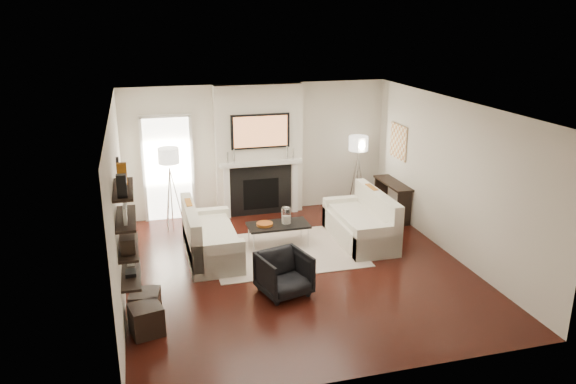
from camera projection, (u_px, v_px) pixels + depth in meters
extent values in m
plane|color=#34100B|center=(297.00, 268.00, 9.31)|extent=(6.00, 6.00, 0.00)
plane|color=white|center=(298.00, 106.00, 8.49)|extent=(6.00, 6.00, 0.00)
plane|color=silver|center=(258.00, 149.00, 11.66)|extent=(5.50, 0.00, 5.50)
plane|color=silver|center=(374.00, 271.00, 6.14)|extent=(5.50, 0.00, 5.50)
plane|color=silver|center=(118.00, 206.00, 8.21)|extent=(0.00, 6.00, 6.00)
plane|color=silver|center=(452.00, 178.00, 9.59)|extent=(0.00, 6.00, 6.00)
cube|color=silver|center=(259.00, 150.00, 11.54)|extent=(1.80, 0.25, 2.70)
cube|color=black|center=(261.00, 191.00, 11.67)|extent=(1.30, 0.02, 1.04)
cube|color=black|center=(261.00, 194.00, 11.69)|extent=(0.75, 0.02, 0.65)
cube|color=white|center=(227.00, 192.00, 11.46)|extent=(0.12, 0.08, 1.10)
cube|color=white|center=(295.00, 187.00, 11.82)|extent=(0.12, 0.08, 1.10)
cube|color=white|center=(261.00, 163.00, 11.44)|extent=(1.70, 0.18, 0.07)
cube|color=black|center=(260.00, 131.00, 11.27)|extent=(1.20, 0.06, 0.70)
cube|color=#BF723F|center=(261.00, 132.00, 11.24)|extent=(1.10, 0.00, 0.62)
cylinder|color=silver|center=(234.00, 156.00, 11.26)|extent=(0.04, 0.04, 0.30)
cylinder|color=silver|center=(228.00, 158.00, 11.24)|extent=(0.04, 0.04, 0.24)
cylinder|color=silver|center=(287.00, 153.00, 11.53)|extent=(0.04, 0.04, 0.30)
cylinder|color=silver|center=(293.00, 154.00, 11.58)|extent=(0.04, 0.04, 0.24)
cube|color=white|center=(168.00, 169.00, 11.27)|extent=(0.90, 0.02, 2.10)
cube|color=white|center=(144.00, 171.00, 11.13)|extent=(0.06, 0.06, 2.16)
cube|color=white|center=(192.00, 168.00, 11.37)|extent=(0.06, 0.06, 2.16)
cube|color=white|center=(165.00, 116.00, 10.92)|extent=(1.02, 0.06, 0.06)
cube|color=#C1AD9E|center=(285.00, 251.00, 9.97)|extent=(2.60, 2.00, 0.01)
cube|color=silver|center=(212.00, 246.00, 9.70)|extent=(0.85, 1.80, 0.42)
cube|color=silver|center=(191.00, 230.00, 9.52)|extent=(0.18, 1.80, 0.80)
cube|color=silver|center=(219.00, 260.00, 8.93)|extent=(0.85, 0.18, 0.60)
cube|color=silver|center=(206.00, 224.00, 10.42)|extent=(0.85, 0.18, 0.60)
cube|color=silver|center=(214.00, 231.00, 9.63)|extent=(0.63, 1.44, 0.10)
cube|color=#A75E14|center=(189.00, 213.00, 9.73)|extent=(0.10, 0.42, 0.42)
cube|color=black|center=(193.00, 226.00, 9.19)|extent=(0.10, 0.40, 0.40)
cube|color=silver|center=(360.00, 230.00, 10.38)|extent=(0.85, 1.80, 0.42)
cube|color=silver|center=(377.00, 213.00, 10.37)|extent=(0.18, 1.80, 0.80)
cube|color=silver|center=(378.00, 242.00, 9.61)|extent=(0.85, 0.18, 0.60)
cube|color=silver|center=(344.00, 211.00, 11.10)|extent=(0.85, 0.18, 0.60)
cube|color=silver|center=(358.00, 217.00, 10.29)|extent=(0.63, 1.44, 0.10)
cube|color=#A75E14|center=(371.00, 197.00, 10.58)|extent=(0.10, 0.42, 0.42)
cube|color=black|center=(384.00, 208.00, 10.03)|extent=(0.10, 0.40, 0.40)
cube|color=black|center=(278.00, 225.00, 10.10)|extent=(1.10, 0.55, 0.04)
cylinder|color=silver|center=(254.00, 243.00, 9.84)|extent=(0.02, 0.02, 0.38)
cylinder|color=silver|center=(308.00, 238.00, 10.09)|extent=(0.02, 0.02, 0.38)
cylinder|color=silver|center=(249.00, 234.00, 10.24)|extent=(0.02, 0.02, 0.38)
cylinder|color=silver|center=(301.00, 229.00, 10.50)|extent=(0.02, 0.02, 0.38)
cylinder|color=white|center=(286.00, 216.00, 10.09)|extent=(0.18, 0.18, 0.31)
cylinder|color=white|center=(286.00, 219.00, 10.11)|extent=(0.11, 0.11, 0.16)
cylinder|color=#C86821|center=(265.00, 224.00, 10.03)|extent=(0.30, 0.30, 0.05)
imported|color=black|center=(284.00, 272.00, 8.38)|extent=(0.84, 0.81, 0.71)
cylinder|color=silver|center=(171.00, 198.00, 10.96)|extent=(0.02, 0.02, 1.20)
cylinder|color=white|center=(169.00, 156.00, 10.70)|extent=(0.40, 0.40, 0.30)
cylinder|color=silver|center=(177.00, 197.00, 10.99)|extent=(0.25, 0.02, 1.23)
cylinder|color=silver|center=(168.00, 197.00, 11.03)|extent=(0.14, 0.22, 1.23)
cylinder|color=silver|center=(169.00, 200.00, 10.86)|extent=(0.14, 0.22, 1.23)
cylinder|color=silver|center=(357.00, 182.00, 11.96)|extent=(0.02, 0.02, 1.20)
cylinder|color=white|center=(358.00, 143.00, 11.70)|extent=(0.40, 0.40, 0.30)
cylinder|color=silver|center=(362.00, 182.00, 11.99)|extent=(0.25, 0.02, 1.23)
cylinder|color=silver|center=(353.00, 181.00, 12.04)|extent=(0.14, 0.22, 1.23)
cylinder|color=silver|center=(356.00, 184.00, 11.86)|extent=(0.14, 0.22, 1.23)
cube|color=black|center=(393.00, 183.00, 11.45)|extent=(0.35, 1.20, 0.04)
cube|color=black|center=(404.00, 209.00, 11.06)|extent=(0.30, 0.04, 0.71)
cube|color=black|center=(381.00, 193.00, 12.07)|extent=(0.30, 0.04, 0.71)
cube|color=tan|center=(399.00, 142.00, 11.41)|extent=(0.03, 0.70, 0.70)
cube|color=black|center=(131.00, 275.00, 7.52)|extent=(0.25, 1.00, 0.03)
cube|color=black|center=(129.00, 247.00, 7.40)|extent=(0.25, 1.00, 0.04)
cube|color=black|center=(126.00, 219.00, 7.28)|extent=(0.25, 1.00, 0.04)
cube|color=black|center=(123.00, 189.00, 7.16)|extent=(0.25, 1.00, 0.04)
cube|color=black|center=(122.00, 186.00, 6.77)|extent=(0.12, 0.10, 0.28)
cube|color=#A75E14|center=(122.00, 174.00, 7.28)|extent=(0.12, 0.10, 0.28)
cube|color=white|center=(125.00, 213.00, 7.10)|extent=(0.04, 0.30, 0.22)
cube|color=black|center=(125.00, 205.00, 7.46)|extent=(0.04, 0.22, 0.18)
cube|color=black|center=(128.00, 244.00, 7.19)|extent=(0.18, 0.25, 0.20)
cube|color=black|center=(128.00, 236.00, 7.55)|extent=(0.15, 0.12, 0.12)
cube|color=black|center=(131.00, 273.00, 7.47)|extent=(0.14, 0.20, 0.05)
cube|color=white|center=(130.00, 259.00, 7.75)|extent=(0.10, 0.10, 0.18)
cylinder|color=black|center=(118.00, 167.00, 8.94)|extent=(0.04, 0.34, 0.34)
cylinder|color=white|center=(120.00, 167.00, 8.94)|extent=(0.01, 0.29, 0.29)
cube|color=black|center=(145.00, 305.00, 7.74)|extent=(0.45, 0.45, 0.40)
cube|color=black|center=(146.00, 320.00, 7.37)|extent=(0.48, 0.48, 0.40)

